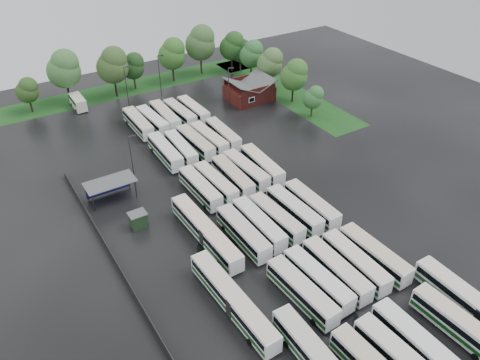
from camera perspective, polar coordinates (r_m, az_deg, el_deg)
ground at (r=71.77m, az=3.78°, el=-6.71°), size 160.00×160.00×0.00m
brick_building at (r=112.49m, az=1.15°, el=10.62°), size 10.07×8.60×5.39m
wash_shed at (r=80.22m, az=-15.61°, el=-0.42°), size 8.20×4.20×3.58m
utility_hut at (r=74.00m, az=-12.31°, el=-4.77°), size 2.70×2.20×2.62m
grass_strip_north at (r=122.82m, az=-13.49°, el=10.84°), size 80.00×10.00×0.01m
grass_strip_east at (r=118.60m, az=5.25°, el=10.80°), size 10.00×50.00×0.01m
west_fence at (r=69.91m, az=-15.40°, el=-8.84°), size 0.10×50.00×1.20m
bus_r0c1 at (r=57.73m, az=18.88°, el=-19.96°), size 3.01×11.73×3.24m
bus_r0c2 at (r=59.66m, az=20.72°, el=-18.09°), size 2.54×11.78×3.28m
bus_r0c4 at (r=63.37m, az=24.88°, el=-15.56°), size 2.83×11.49×3.18m
bus_r1c0 at (r=61.61m, az=7.55°, el=-13.32°), size 2.92×11.72×3.24m
bus_r1c1 at (r=63.37m, az=9.48°, el=-11.87°), size 2.85×11.55×3.19m
bus_r1c2 at (r=65.00m, az=11.65°, el=-10.69°), size 2.58×11.68×3.25m
bus_r1c3 at (r=66.68m, az=13.88°, el=-9.69°), size 2.73×11.61×3.22m
bus_r1c4 at (r=68.47m, az=16.07°, el=-8.71°), size 2.72×11.69×3.24m
bus_r2c0 at (r=69.25m, az=0.39°, el=-6.46°), size 2.57×11.69×3.25m
bus_r2c1 at (r=70.85m, az=2.30°, el=-5.39°), size 2.60×11.67×3.24m
bus_r2c2 at (r=72.25m, az=4.44°, el=-4.63°), size 2.87×11.32×3.13m
bus_r2c3 at (r=73.98m, az=6.62°, el=-3.67°), size 2.73×11.61×3.22m
bus_r2c4 at (r=75.50m, az=8.70°, el=-2.98°), size 2.55×11.58×3.22m
bus_r3c0 at (r=78.69m, az=-4.87°, el=-0.97°), size 2.49×11.30×3.14m
bus_r3c1 at (r=79.81m, az=-3.00°, el=-0.33°), size 2.70×11.24×3.11m
bus_r3c2 at (r=81.25m, az=-0.91°, el=0.44°), size 2.84×11.51×3.18m
bus_r3c3 at (r=82.90m, az=0.73°, el=1.23°), size 2.83×11.65×3.22m
bus_r3c4 at (r=84.39m, az=2.69°, el=1.86°), size 3.08×11.81×3.26m
bus_r4c0 at (r=89.39m, az=-9.11°, el=3.44°), size 2.79×11.80×3.27m
bus_r4c1 at (r=90.19m, az=-7.21°, el=3.85°), size 2.92×11.29×3.11m
bus_r4c2 at (r=91.67m, az=-5.45°, el=4.57°), size 2.72×11.70×3.24m
bus_r4c3 at (r=92.93m, az=-3.82°, el=5.06°), size 2.84×11.43×3.16m
bus_r4c4 at (r=94.41m, az=-2.10°, el=5.61°), size 2.75×11.31×3.13m
bus_r5c0 at (r=100.70m, az=-12.30°, el=6.79°), size 2.64×11.77×3.27m
bus_r5c1 at (r=101.34m, az=-10.61°, el=7.14°), size 2.94×11.41×3.15m
bus_r5c2 at (r=102.62m, az=-9.13°, el=7.71°), size 2.90×11.92×3.30m
bus_r5c3 at (r=103.64m, az=-7.34°, el=8.10°), size 2.82×11.37×3.14m
bus_r5c4 at (r=104.80m, az=-5.71°, el=8.51°), size 2.48×11.21×3.11m
artic_bus_west_b at (r=69.62m, az=-4.22°, el=-6.31°), size 2.76×17.44×3.23m
artic_bus_west_c at (r=60.18m, az=-0.87°, el=-14.43°), size 2.87×17.24×3.19m
artic_bus_east at (r=65.87m, az=27.03°, el=-13.92°), size 2.80×17.67×3.27m
minibus at (r=114.53m, az=-19.15°, el=8.98°), size 2.50×6.52×2.84m
tree_north_0 at (r=115.24m, az=-24.48°, el=9.96°), size 4.95×4.95×8.20m
tree_north_1 at (r=116.40m, az=-20.64°, el=12.61°), size 7.62×7.62×12.62m
tree_north_2 at (r=115.92m, az=-15.22°, el=13.40°), size 7.42×7.42×12.28m
tree_north_3 at (r=119.86m, az=-12.88°, el=13.42°), size 5.60×5.60×9.28m
tree_north_4 at (r=122.40m, az=-8.23°, el=15.03°), size 6.86×6.86×11.37m
tree_north_5 at (r=126.46m, az=-4.80°, el=16.37°), size 7.82×7.82×12.95m
tree_north_6 at (r=128.29m, az=-0.92°, el=16.06°), size 6.46×6.46×10.70m
tree_east_0 at (r=104.44m, az=8.98°, el=9.95°), size 4.41×4.38×7.25m
tree_east_1 at (r=110.44m, az=6.69°, el=12.65°), size 6.28×6.28×10.40m
tree_east_2 at (r=117.38m, az=3.75°, el=14.10°), size 6.23×6.23×10.33m
tree_east_3 at (r=123.61m, az=1.48°, el=15.14°), size 6.08×6.08×10.07m
tree_east_4 at (r=128.69m, az=0.14°, el=15.49°), size 5.22×5.20×8.60m
lamp_post_ne at (r=106.29m, az=-1.34°, el=11.42°), size 1.52×0.30×9.84m
lamp_post_nw at (r=81.49m, az=-13.03°, el=2.74°), size 1.47×0.29×9.55m
lamp_post_back_w at (r=110.03m, az=-13.65°, el=11.26°), size 1.51×0.29×9.78m
lamp_post_back_e at (r=114.02m, az=-9.73°, el=12.71°), size 1.58×0.31×10.27m
puddle_0 at (r=61.55m, az=11.78°, el=-16.49°), size 5.84×5.84×0.01m
puddle_1 at (r=67.02m, az=21.55°, el=-13.39°), size 2.76×2.76×0.01m
puddle_2 at (r=69.59m, az=-2.77°, el=-8.23°), size 6.14×6.14×0.01m
puddle_3 at (r=70.86m, az=7.74°, el=-7.64°), size 3.20×3.20×0.01m
puddle_4 at (r=68.65m, az=22.51°, el=-12.30°), size 2.85×2.85×0.01m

